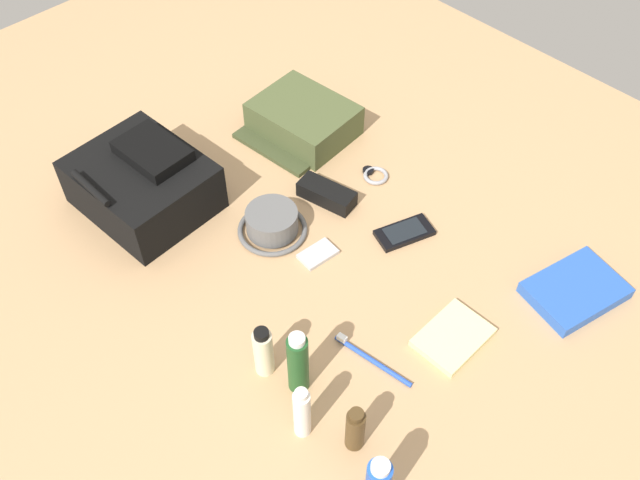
{
  "coord_description": "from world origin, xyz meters",
  "views": [
    {
      "loc": [
        -0.73,
        0.71,
        1.23
      ],
      "look_at": [
        0.0,
        0.0,
        0.04
      ],
      "focal_mm": 39.78,
      "sensor_mm": 36.0,
      "label": 1
    }
  ],
  "objects_px": {
    "notepad": "(453,337)",
    "toiletry_pouch": "(302,120)",
    "sunglasses_case": "(327,194)",
    "cologne_bottle": "(355,429)",
    "lotion_bottle": "(263,352)",
    "paperback_novel": "(575,291)",
    "media_player": "(318,254)",
    "toothpaste_tube": "(302,413)",
    "wristwatch": "(375,175)",
    "toothbrush": "(368,358)",
    "shampoo_bottle": "(298,363)",
    "cell_phone": "(404,233)",
    "bucket_hat": "(272,223)",
    "backpack": "(143,183)"
  },
  "relations": [
    {
      "from": "notepad",
      "to": "toiletry_pouch",
      "type": "bearing_deg",
      "value": -18.61
    },
    {
      "from": "toiletry_pouch",
      "to": "sunglasses_case",
      "type": "relative_size",
      "value": 1.88
    },
    {
      "from": "cologne_bottle",
      "to": "lotion_bottle",
      "type": "height_order",
      "value": "lotion_bottle"
    },
    {
      "from": "cologne_bottle",
      "to": "paperback_novel",
      "type": "height_order",
      "value": "cologne_bottle"
    },
    {
      "from": "media_player",
      "to": "toothpaste_tube",
      "type": "bearing_deg",
      "value": 132.01
    },
    {
      "from": "wristwatch",
      "to": "toothpaste_tube",
      "type": "bearing_deg",
      "value": 121.79
    },
    {
      "from": "media_player",
      "to": "notepad",
      "type": "relative_size",
      "value": 0.59
    },
    {
      "from": "toothpaste_tube",
      "to": "toothbrush",
      "type": "distance_m",
      "value": 0.21
    },
    {
      "from": "lotion_bottle",
      "to": "sunglasses_case",
      "type": "distance_m",
      "value": 0.48
    },
    {
      "from": "paperback_novel",
      "to": "notepad",
      "type": "distance_m",
      "value": 0.3
    },
    {
      "from": "shampoo_bottle",
      "to": "sunglasses_case",
      "type": "distance_m",
      "value": 0.51
    },
    {
      "from": "toiletry_pouch",
      "to": "paperback_novel",
      "type": "relative_size",
      "value": 1.16
    },
    {
      "from": "shampoo_bottle",
      "to": "paperback_novel",
      "type": "distance_m",
      "value": 0.63
    },
    {
      "from": "shampoo_bottle",
      "to": "media_player",
      "type": "relative_size",
      "value": 1.9
    },
    {
      "from": "wristwatch",
      "to": "cell_phone",
      "type": "bearing_deg",
      "value": 152.99
    },
    {
      "from": "bucket_hat",
      "to": "media_player",
      "type": "distance_m",
      "value": 0.13
    },
    {
      "from": "media_player",
      "to": "wristwatch",
      "type": "distance_m",
      "value": 0.29
    },
    {
      "from": "backpack",
      "to": "media_player",
      "type": "height_order",
      "value": "backpack"
    },
    {
      "from": "bucket_hat",
      "to": "toothpaste_tube",
      "type": "relative_size",
      "value": 1.14
    },
    {
      "from": "cologne_bottle",
      "to": "sunglasses_case",
      "type": "distance_m",
      "value": 0.62
    },
    {
      "from": "cologne_bottle",
      "to": "shampoo_bottle",
      "type": "bearing_deg",
      "value": -3.16
    },
    {
      "from": "toothbrush",
      "to": "sunglasses_case",
      "type": "bearing_deg",
      "value": -33.83
    },
    {
      "from": "shampoo_bottle",
      "to": "lotion_bottle",
      "type": "bearing_deg",
      "value": 17.77
    },
    {
      "from": "shampoo_bottle",
      "to": "wristwatch",
      "type": "xyz_separation_m",
      "value": [
        0.29,
        -0.53,
        -0.08
      ]
    },
    {
      "from": "shampoo_bottle",
      "to": "toothpaste_tube",
      "type": "bearing_deg",
      "value": 141.11
    },
    {
      "from": "toothpaste_tube",
      "to": "paperback_novel",
      "type": "distance_m",
      "value": 0.66
    },
    {
      "from": "cologne_bottle",
      "to": "bucket_hat",
      "type": "bearing_deg",
      "value": -25.76
    },
    {
      "from": "media_player",
      "to": "notepad",
      "type": "distance_m",
      "value": 0.35
    },
    {
      "from": "media_player",
      "to": "toothbrush",
      "type": "bearing_deg",
      "value": 156.46
    },
    {
      "from": "toothbrush",
      "to": "media_player",
      "type": "bearing_deg",
      "value": -23.54
    },
    {
      "from": "backpack",
      "to": "cell_phone",
      "type": "height_order",
      "value": "backpack"
    },
    {
      "from": "shampoo_bottle",
      "to": "media_player",
      "type": "height_order",
      "value": "shampoo_bottle"
    },
    {
      "from": "cell_phone",
      "to": "toothbrush",
      "type": "relative_size",
      "value": 0.79
    },
    {
      "from": "lotion_bottle",
      "to": "media_player",
      "type": "xyz_separation_m",
      "value": [
        0.14,
        -0.28,
        -0.06
      ]
    },
    {
      "from": "cell_phone",
      "to": "notepad",
      "type": "bearing_deg",
      "value": 151.0
    },
    {
      "from": "backpack",
      "to": "wristwatch",
      "type": "relative_size",
      "value": 4.43
    },
    {
      "from": "wristwatch",
      "to": "shampoo_bottle",
      "type": "bearing_deg",
      "value": 118.81
    },
    {
      "from": "notepad",
      "to": "cologne_bottle",
      "type": "bearing_deg",
      "value": 92.08
    },
    {
      "from": "paperback_novel",
      "to": "notepad",
      "type": "relative_size",
      "value": 1.51
    },
    {
      "from": "toiletry_pouch",
      "to": "cologne_bottle",
      "type": "bearing_deg",
      "value": 142.95
    },
    {
      "from": "backpack",
      "to": "toothbrush",
      "type": "bearing_deg",
      "value": -174.53
    },
    {
      "from": "cologne_bottle",
      "to": "wristwatch",
      "type": "height_order",
      "value": "cologne_bottle"
    },
    {
      "from": "backpack",
      "to": "toothpaste_tube",
      "type": "bearing_deg",
      "value": 168.86
    },
    {
      "from": "media_player",
      "to": "toiletry_pouch",
      "type": "bearing_deg",
      "value": -38.6
    },
    {
      "from": "cell_phone",
      "to": "wristwatch",
      "type": "distance_m",
      "value": 0.2
    },
    {
      "from": "backpack",
      "to": "sunglasses_case",
      "type": "relative_size",
      "value": 2.24
    },
    {
      "from": "cell_phone",
      "to": "toothpaste_tube",
      "type": "bearing_deg",
      "value": 110.66
    },
    {
      "from": "toothbrush",
      "to": "shampoo_bottle",
      "type": "bearing_deg",
      "value": 68.16
    },
    {
      "from": "lotion_bottle",
      "to": "cell_phone",
      "type": "distance_m",
      "value": 0.47
    },
    {
      "from": "cologne_bottle",
      "to": "paperback_novel",
      "type": "bearing_deg",
      "value": -99.29
    }
  ]
}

